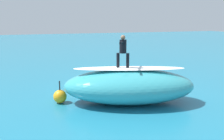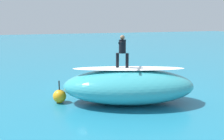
% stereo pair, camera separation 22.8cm
% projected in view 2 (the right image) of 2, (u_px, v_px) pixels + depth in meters
% --- Properties ---
extents(ground_plane, '(120.00, 120.00, 0.00)m').
position_uv_depth(ground_plane, '(124.00, 89.00, 14.79)').
color(ground_plane, teal).
extents(wave_crest, '(6.91, 4.92, 1.65)m').
position_uv_depth(wave_crest, '(128.00, 86.00, 12.26)').
color(wave_crest, teal).
rests_on(wave_crest, ground_plane).
extents(wave_foam_lip, '(5.38, 2.72, 0.08)m').
position_uv_depth(wave_foam_lip, '(129.00, 68.00, 12.09)').
color(wave_foam_lip, white).
rests_on(wave_foam_lip, wave_crest).
extents(surfboard_riding, '(2.16, 1.62, 0.08)m').
position_uv_depth(surfboard_riding, '(122.00, 68.00, 12.08)').
color(surfboard_riding, '#E0563D').
rests_on(surfboard_riding, wave_crest).
extents(surfer_riding, '(0.87, 1.28, 1.54)m').
position_uv_depth(surfer_riding, '(122.00, 49.00, 11.90)').
color(surfer_riding, black).
rests_on(surfer_riding, surfboard_riding).
extents(surfboard_paddling, '(1.43, 2.07, 0.08)m').
position_uv_depth(surfboard_paddling, '(104.00, 84.00, 15.71)').
color(surfboard_paddling, '#33B2D1').
rests_on(surfboard_paddling, ground_plane).
extents(surfer_paddling, '(1.00, 1.66, 0.32)m').
position_uv_depth(surfer_paddling, '(106.00, 82.00, 15.59)').
color(surfer_paddling, black).
rests_on(surfer_paddling, surfboard_paddling).
extents(buoy_marker, '(0.64, 0.64, 1.09)m').
position_uv_depth(buoy_marker, '(60.00, 96.00, 12.33)').
color(buoy_marker, orange).
rests_on(buoy_marker, ground_plane).
extents(foam_patch_near, '(0.79, 0.77, 0.12)m').
position_uv_depth(foam_patch_near, '(77.00, 88.00, 14.71)').
color(foam_patch_near, white).
rests_on(foam_patch_near, ground_plane).
extents(foam_patch_mid, '(1.10, 1.17, 0.16)m').
position_uv_depth(foam_patch_mid, '(100.00, 85.00, 15.46)').
color(foam_patch_mid, white).
rests_on(foam_patch_mid, ground_plane).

